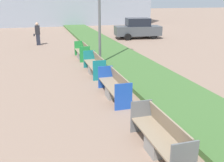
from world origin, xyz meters
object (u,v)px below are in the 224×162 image
Objects in this scene: parked_car_distant at (138,28)px; bench_grey_frame at (160,139)px; bench_teal_frame at (95,66)px; bench_blue_frame at (114,88)px; pedestrian_walking at (38,34)px; bench_green_frame at (83,53)px.

bench_grey_frame is at bearing -102.51° from parked_car_distant.
bench_grey_frame is 0.94× the size of bench_teal_frame.
bench_grey_frame is at bearing -90.02° from bench_blue_frame.
pedestrian_walking is (-2.58, 12.75, 0.54)m from bench_blue_frame.
parked_car_distant reaches higher than pedestrian_walking.
bench_blue_frame and bench_green_frame have the same top height.
bench_blue_frame is 15.36m from parked_car_distant.
bench_green_frame is 9.47m from parked_car_distant.
parked_car_distant is (8.98, 1.20, -0.01)m from pedestrian_walking.
bench_blue_frame and bench_teal_frame have the same top height.
bench_green_frame is (-0.00, 6.99, -0.01)m from bench_blue_frame.
bench_green_frame is at bearing 90.03° from bench_blue_frame.
bench_blue_frame is (0.00, 3.91, 0.00)m from bench_grey_frame.
bench_green_frame is at bearing -125.42° from parked_car_distant.
bench_blue_frame is at bearing -89.97° from bench_green_frame.
pedestrian_walking reaches higher than bench_blue_frame.
bench_green_frame is (-0.00, 3.52, -0.01)m from bench_teal_frame.
bench_blue_frame is 3.48m from bench_teal_frame.
pedestrian_walking is at bearing -165.19° from parked_car_distant.
bench_blue_frame is at bearing -90.00° from bench_teal_frame.
bench_teal_frame is (0.00, 3.48, 0.00)m from bench_blue_frame.
bench_grey_frame is 0.53× the size of parked_car_distant.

